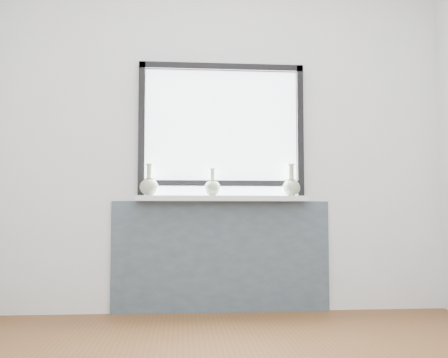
{
  "coord_description": "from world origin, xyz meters",
  "views": [
    {
      "loc": [
        -0.31,
        -2.12,
        0.78
      ],
      "look_at": [
        0.0,
        1.55,
        1.02
      ],
      "focal_mm": 40.0,
      "sensor_mm": 36.0,
      "label": 1
    }
  ],
  "objects": [
    {
      "name": "back_wall",
      "position": [
        0.0,
        1.81,
        1.3
      ],
      "size": [
        3.6,
        0.02,
        2.6
      ],
      "primitive_type": "cube",
      "color": "silver",
      "rests_on": "ground"
    },
    {
      "name": "vase_a",
      "position": [
        -0.56,
        1.71,
        0.98
      ],
      "size": [
        0.14,
        0.14,
        0.24
      ],
      "rotation": [
        0.0,
        0.0,
        0.04
      ],
      "color": "#A2B28F",
      "rests_on": "windowsill"
    },
    {
      "name": "windowsill",
      "position": [
        0.0,
        1.71,
        0.88
      ],
      "size": [
        1.32,
        0.18,
        0.04
      ],
      "primitive_type": "cube",
      "color": "silver",
      "rests_on": "apron_panel"
    },
    {
      "name": "vase_b",
      "position": [
        -0.08,
        1.71,
        0.97
      ],
      "size": [
        0.13,
        0.13,
        0.21
      ],
      "rotation": [
        0.0,
        0.0,
        -0.43
      ],
      "color": "#A2B28F",
      "rests_on": "windowsill"
    },
    {
      "name": "vase_c",
      "position": [
        0.54,
        1.7,
        0.98
      ],
      "size": [
        0.14,
        0.14,
        0.25
      ],
      "rotation": [
        0.0,
        0.0,
        0.3
      ],
      "color": "#A2B28F",
      "rests_on": "windowsill"
    },
    {
      "name": "apron_panel",
      "position": [
        0.0,
        1.78,
        0.43
      ],
      "size": [
        1.7,
        0.03,
        0.86
      ],
      "primitive_type": "cube",
      "color": "#465660",
      "rests_on": "ground"
    },
    {
      "name": "window",
      "position": [
        0.0,
        1.77,
        1.44
      ],
      "size": [
        1.3,
        0.06,
        1.05
      ],
      "color": "black",
      "rests_on": "windowsill"
    }
  ]
}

